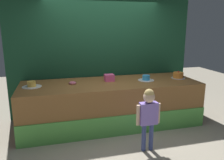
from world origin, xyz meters
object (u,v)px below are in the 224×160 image
Objects in this scene: pink_box at (109,78)px; donut at (73,83)px; cake_center at (146,78)px; cake_right at (178,75)px; child_figure at (148,111)px; cake_left at (32,85)px.

pink_box is 1.33× the size of donut.
pink_box is 0.76m from donut.
cake_right is (0.75, 0.01, 0.02)m from cake_center.
cake_right reaches higher than cake_center.
child_figure is 2.19m from cake_left.
donut is (-0.75, -0.05, -0.05)m from pink_box.
child_figure is 5.40× the size of pink_box.
cake_right is (3.01, -0.05, 0.02)m from cake_left.
cake_right reaches higher than child_figure.
pink_box is at bearing 174.68° from cake_right.
child_figure is 1.27m from cake_center.
cake_left is at bearing -176.44° from pink_box.
pink_box is 1.51m from cake_right.
cake_center is at bearing -11.06° from pink_box.
child_figure is 3.45× the size of cake_right.
child_figure reaches higher than pink_box.
cake_left is (-0.75, -0.04, 0.02)m from donut.
cake_left is at bearing 146.22° from child_figure.
cake_right is (1.50, -0.14, -0.01)m from pink_box.
cake_center is (2.26, -0.05, 0.00)m from cake_left.
cake_right is at bearing -5.32° from pink_box.
cake_center is at bearing -3.61° from donut.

